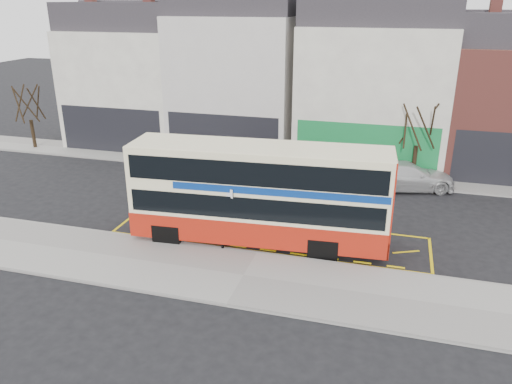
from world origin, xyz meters
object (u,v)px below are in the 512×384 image
(bus_stop_post, at_px, (223,211))
(street_tree_right, at_px, (420,114))
(car_grey, at_px, (273,167))
(street_tree_left, at_px, (27,94))
(double_decker_bus, at_px, (260,193))
(car_silver, at_px, (199,160))
(car_white, at_px, (406,176))

(bus_stop_post, distance_m, street_tree_right, 13.73)
(car_grey, xyz_separation_m, street_tree_left, (-17.76, 1.35, 3.21))
(street_tree_right, bearing_deg, double_decker_bus, -123.59)
(car_silver, xyz_separation_m, street_tree_left, (-13.16, 1.52, 3.14))
(car_grey, distance_m, street_tree_left, 18.09)
(bus_stop_post, bearing_deg, double_decker_bus, 51.46)
(double_decker_bus, height_order, street_tree_left, street_tree_left)
(car_white, xyz_separation_m, street_tree_left, (-25.37, 1.16, 3.11))
(car_silver, height_order, street_tree_left, street_tree_left)
(car_white, distance_m, street_tree_left, 25.59)
(bus_stop_post, relative_size, car_grey, 0.69)
(double_decker_bus, xyz_separation_m, car_white, (6.12, 8.52, -1.52))
(street_tree_left, distance_m, street_tree_right, 25.79)
(bus_stop_post, distance_m, car_white, 12.29)
(double_decker_bus, height_order, street_tree_right, street_tree_right)
(car_silver, bearing_deg, bus_stop_post, -151.22)
(car_silver, xyz_separation_m, car_white, (12.21, 0.36, 0.03))
(double_decker_bus, distance_m, street_tree_left, 21.60)
(double_decker_bus, xyz_separation_m, bus_stop_post, (-1.22, -1.27, -0.45))
(car_grey, height_order, street_tree_right, street_tree_right)
(double_decker_bus, distance_m, car_grey, 8.62)
(double_decker_bus, distance_m, bus_stop_post, 1.82)
(car_grey, xyz_separation_m, car_white, (7.62, 0.19, 0.10))
(bus_stop_post, bearing_deg, car_white, 58.50)
(bus_stop_post, distance_m, car_silver, 10.67)
(street_tree_left, bearing_deg, double_decker_bus, -26.70)
(car_grey, height_order, street_tree_left, street_tree_left)
(car_grey, relative_size, car_white, 0.76)
(street_tree_right, bearing_deg, car_white, -107.34)
(bus_stop_post, relative_size, street_tree_right, 0.48)
(double_decker_bus, relative_size, car_white, 2.08)
(bus_stop_post, height_order, street_tree_right, street_tree_right)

